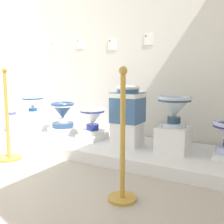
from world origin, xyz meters
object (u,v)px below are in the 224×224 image
Objects in this scene: info_placard_second at (80,44)px; info_placard_fourth at (149,39)px; antique_toilet_broad_patterned at (33,102)px; decorative_vase_corner at (13,126)px; antique_toilet_squat_floral at (92,118)px; plinth_block_central_ornate at (127,134)px; antique_toilet_central_ornate at (128,104)px; stanchion_post_near_right at (123,157)px; antique_toilet_pale_glazed at (63,112)px; plinth_block_pale_glazed at (63,131)px; plinth_block_slender_white at (173,139)px; info_placard_first at (53,47)px; info_placard_third at (112,44)px; plinth_block_broad_patterned at (33,122)px; antique_toilet_slender_white at (174,107)px; plinth_block_squat_floral at (93,136)px; stanchion_post_near_left at (8,134)px.

info_placard_fourth is (1.11, -0.00, -0.00)m from info_placard_second.
decorative_vase_corner is at bearing -174.95° from antique_toilet_broad_patterned.
antique_toilet_squat_floral is 1.06× the size of plinth_block_central_ornate.
antique_toilet_central_ornate is 0.41× the size of stanchion_post_near_right.
antique_toilet_pale_glazed is 1.10× the size of plinth_block_central_ornate.
antique_toilet_pale_glazed is at bearing 90.00° from plinth_block_pale_glazed.
plinth_block_slender_white is at bearing -44.86° from info_placard_fourth.
info_placard_fourth is at bearing -0.00° from info_placard_second.
stanchion_post_near_right is at bearing -73.59° from info_placard_fourth.
info_placard_second is 0.13× the size of stanchion_post_near_right.
info_placard_second reaches higher than antique_toilet_squat_floral.
info_placard_first is 0.14× the size of stanchion_post_near_right.
info_placard_third reaches higher than plinth_block_pale_glazed.
plinth_block_broad_patterned is 2.19m from antique_toilet_slender_white.
antique_toilet_squat_floral is (1.07, 0.01, -0.14)m from antique_toilet_broad_patterned.
plinth_block_central_ornate is at bearing -0.49° from decorative_vase_corner.
antique_toilet_squat_floral is 1.54m from info_placard_first.
antique_toilet_pale_glazed is 1.21m from info_placard_first.
plinth_block_squat_floral is at bearing 177.96° from antique_toilet_slender_white.
info_placard_third is at bearing 0.00° from info_placard_second.
info_placard_third is (1.08, 0.50, 0.83)m from antique_toilet_broad_patterned.
antique_toilet_slender_white is at bearing -0.83° from antique_toilet_broad_patterned.
antique_toilet_slender_white reaches higher than plinth_block_central_ornate.
info_placard_third is at bearing 133.80° from antique_toilet_central_ornate.
info_placard_first reaches higher than decorative_vase_corner.
plinth_block_pale_glazed is 1.67m from antique_toilet_slender_white.
info_placard_second is at bearing 29.51° from decorative_vase_corner.
plinth_block_pale_glazed is 1.15m from antique_toilet_central_ornate.
antique_toilet_squat_floral is at bearing -1.99° from plinth_block_pale_glazed.
plinth_block_pale_glazed is at bearing -138.23° from info_placard_third.
plinth_block_squat_floral is 0.35× the size of stanchion_post_near_left.
antique_toilet_pale_glazed is at bearing 144.32° from stanchion_post_near_right.
info_placard_second is (-0.55, 0.49, 1.01)m from antique_toilet_squat_floral.
antique_toilet_broad_patterned is 0.98m from info_placard_first.
info_placard_first is at bearing 161.19° from plinth_block_central_ornate.
antique_toilet_broad_patterned is 1.91m from info_placard_fourth.
info_placard_second is at bearing 43.58° from plinth_block_broad_patterned.
stanchion_post_near_left reaches higher than plinth_block_central_ornate.
plinth_block_slender_white is at bearing -2.02° from antique_toilet_pale_glazed.
antique_toilet_slender_white reaches higher than plinth_block_squat_floral.
info_placard_first reaches higher than antique_toilet_squat_floral.
stanchion_post_near_left is at bearing -59.69° from plinth_block_broad_patterned.
stanchion_post_near_left reaches higher than antique_toilet_pale_glazed.
antique_toilet_broad_patterned is 1.08m from antique_toilet_squat_floral.
plinth_block_squat_floral is 1.00× the size of antique_toilet_slender_white.
antique_toilet_broad_patterned is 0.94× the size of antique_toilet_pale_glazed.
info_placard_second reaches higher than plinth_block_squat_floral.
antique_toilet_broad_patterned is 2.36m from stanchion_post_near_right.
stanchion_post_near_right is (-0.07, -1.05, 0.08)m from plinth_block_slender_white.
info_placard_first reaches higher than plinth_block_central_ornate.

